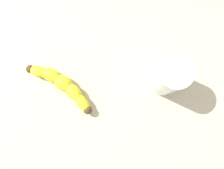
# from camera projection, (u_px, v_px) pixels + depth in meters

# --- Properties ---
(wooden_tabletop) EXTENTS (1.20, 1.20, 0.03)m
(wooden_tabletop) POSITION_uv_depth(u_px,v_px,m) (93.00, 57.00, 0.62)
(wooden_tabletop) COLOR beige
(wooden_tabletop) RESTS_ON ground
(banana) EXTENTS (0.18, 0.11, 0.04)m
(banana) POSITION_uv_depth(u_px,v_px,m) (62.00, 85.00, 0.57)
(banana) COLOR yellow
(banana) RESTS_ON wooden_tabletop
(smoothie_glass) EXTENTS (0.07, 0.07, 0.13)m
(smoothie_glass) POSITION_uv_depth(u_px,v_px,m) (169.00, 77.00, 0.53)
(smoothie_glass) COLOR silver
(smoothie_glass) RESTS_ON wooden_tabletop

